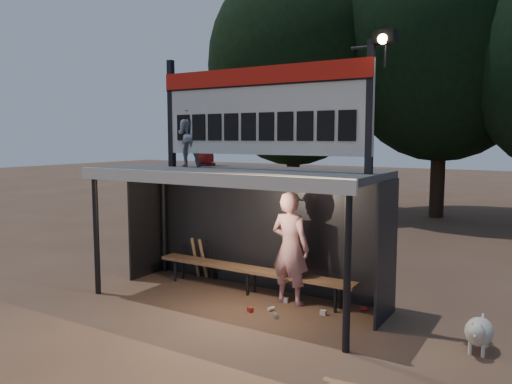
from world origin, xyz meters
TOP-DOWN VIEW (x-y plane):
  - ground at (0.00, 0.00)m, footprint 80.00×80.00m
  - player at (0.86, 0.45)m, footprint 0.74×0.52m
  - child_a at (-1.00, 0.08)m, footprint 0.66×0.58m
  - child_b at (-1.00, 0.54)m, footprint 0.62×0.50m
  - dugout_shelter at (0.00, 0.24)m, footprint 5.10×2.08m
  - scoreboard_assembly at (0.56, -0.01)m, footprint 4.10×0.27m
  - bench at (0.00, 0.55)m, footprint 4.00×0.35m
  - tree_left at (-4.00, 10.00)m, footprint 6.46×6.46m
  - tree_mid at (1.00, 11.50)m, footprint 7.22×7.22m
  - dog at (3.91, 0.01)m, footprint 0.36×0.81m
  - bats at (-1.30, 0.82)m, footprint 0.47×0.33m
  - litter at (1.11, 0.13)m, footprint 1.69×1.15m

SIDE VIEW (x-z plane):
  - ground at x=0.00m, z-range 0.00..0.00m
  - litter at x=1.11m, z-range 0.00..0.08m
  - dog at x=3.91m, z-range 0.03..0.53m
  - bats at x=-1.30m, z-range 0.01..0.85m
  - bench at x=0.00m, z-range 0.19..0.67m
  - player at x=0.86m, z-range 0.00..1.95m
  - dugout_shelter at x=0.00m, z-range 0.69..3.01m
  - child_b at x=-1.00m, z-range 2.32..3.43m
  - child_a at x=-1.00m, z-range 2.32..3.45m
  - scoreboard_assembly at x=0.56m, z-range 2.33..4.32m
  - tree_left at x=-4.00m, z-range 0.88..10.15m
  - tree_mid at x=1.00m, z-range 0.99..11.34m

